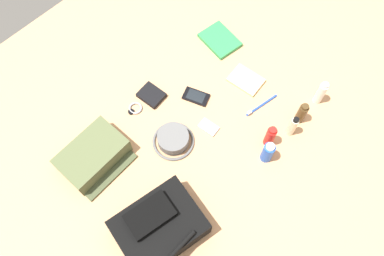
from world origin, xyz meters
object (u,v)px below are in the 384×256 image
media_player (209,127)px  notepad (245,80)px  toothbrush (260,106)px  wallet (152,95)px  toiletry_pouch (93,156)px  wristwatch (135,109)px  cologne_bottle (302,113)px  cell_phone (196,97)px  paperback_novel (220,40)px  sunscreen_spray (270,136)px  bucket_hat (173,139)px  backpack (159,227)px  lotion_bottle (293,126)px  deodorant_spray (268,152)px  toothpaste_tube (321,93)px

media_player → notepad: bearing=-172.0°
toothbrush → wallet: (0.30, -0.39, 0.01)m
toiletry_pouch → wristwatch: toiletry_pouch is taller
cologne_bottle → cell_phone: size_ratio=0.97×
media_player → toothbrush: 0.26m
cell_phone → notepad: (-0.22, 0.10, 0.00)m
paperback_novel → wristwatch: bearing=-2.3°
wristwatch → sunscreen_spray: bearing=118.5°
toiletry_pouch → bucket_hat: 0.34m
backpack → lotion_bottle: (-0.69, 0.11, 0.00)m
sunscreen_spray → deodorant_spray: size_ratio=1.01×
deodorant_spray → wristwatch: bearing=-68.3°
bucket_hat → media_player: 0.17m
bucket_hat → wristwatch: size_ratio=2.57×
sunscreen_spray → wallet: (0.19, -0.53, -0.05)m
cologne_bottle → wristwatch: size_ratio=1.80×
media_player → wallet: 0.30m
sunscreen_spray → cell_phone: (0.05, -0.38, -0.06)m
lotion_bottle → wallet: (0.29, -0.57, -0.05)m
media_player → wristwatch: (0.16, -0.30, 0.00)m
bucket_hat → notepad: bearing=177.2°
cologne_bottle → bucket_hat: bearing=-35.2°
sunscreen_spray → backpack: bearing=-6.6°
cell_phone → media_player: bearing=63.7°
toiletry_pouch → toothbrush: size_ratio=1.62×
notepad → media_player: bearing=1.5°
backpack → sunscreen_spray: 0.59m
media_player → lotion_bottle: bearing=130.1°
toiletry_pouch → sunscreen_spray: size_ratio=2.16×
notepad → toothpaste_tube: bearing=109.1°
cologne_bottle → toothbrush: cologne_bottle is taller
toothpaste_tube → cologne_bottle: toothpaste_tube is taller
notepad → toothbrush: bearing=60.3°
toiletry_pouch → sunscreen_spray: 0.75m
toothpaste_tube → cell_phone: bearing=-47.8°
toothpaste_tube → lotion_bottle: size_ratio=1.06×
sunscreen_spray → toothpaste_tube: bearing=174.7°
toothpaste_tube → sunscreen_spray: size_ratio=1.07×
toiletry_pouch → lotion_bottle: (-0.67, 0.52, 0.02)m
toothbrush → lotion_bottle: bearing=87.3°
bucket_hat → toothpaste_tube: 0.68m
deodorant_spray → cell_phone: 0.42m
paperback_novel → notepad: paperback_novel is taller
media_player → wristwatch: bearing=-61.6°
toiletry_pouch → paperback_novel: 0.83m
media_player → wallet: wallet is taller
backpack → paperback_novel: (-0.84, -0.45, -0.05)m
cologne_bottle → cell_phone: (0.23, -0.41, -0.05)m
bucket_hat → toothpaste_tube: bearing=151.4°
toothpaste_tube → cologne_bottle: size_ratio=1.10×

